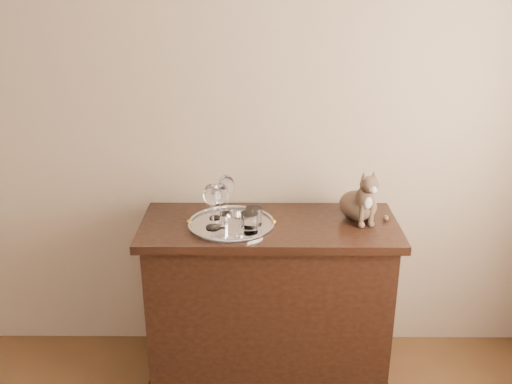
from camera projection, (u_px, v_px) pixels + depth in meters
wall_back at (146, 102)px, 2.76m from camera, size 4.00×0.10×2.70m
sideboard at (269, 302)px, 2.80m from camera, size 1.20×0.50×0.85m
tray at (231, 225)px, 2.62m from camera, size 0.40×0.40×0.01m
wine_glass_a at (214, 201)px, 2.65m from camera, size 0.06×0.06×0.17m
wine_glass_b at (227, 195)px, 2.70m from camera, size 0.07×0.07×0.20m
wine_glass_c at (212, 206)px, 2.55m from camera, size 0.08×0.08×0.21m
wine_glass_d at (220, 205)px, 2.57m from camera, size 0.08×0.08×0.20m
tumbler_a at (249, 223)px, 2.52m from camera, size 0.08×0.08×0.09m
tumbler_b at (234, 225)px, 2.50m from camera, size 0.09×0.09×0.10m
tumbler_c at (254, 216)px, 2.60m from camera, size 0.07×0.07×0.08m
cat at (359, 192)px, 2.66m from camera, size 0.32×0.31×0.26m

